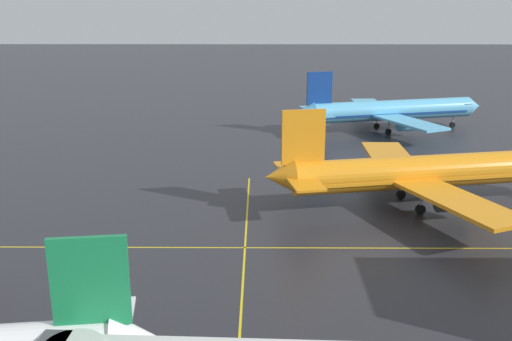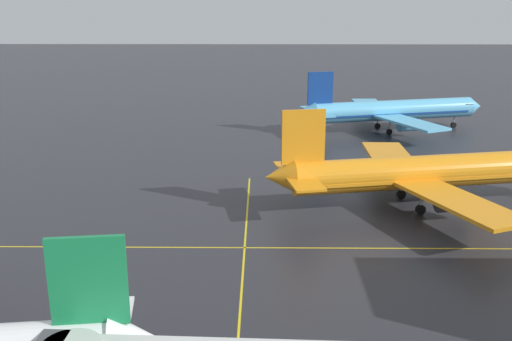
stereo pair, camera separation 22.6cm
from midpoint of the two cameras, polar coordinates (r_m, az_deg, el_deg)
airliner_second_row at (r=71.49m, az=16.09°, el=-0.16°), size 38.97×33.14×12.17m
airliner_third_row at (r=110.86m, az=12.98°, el=5.75°), size 36.41×30.98×11.44m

